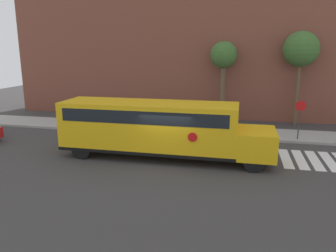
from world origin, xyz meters
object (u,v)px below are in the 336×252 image
(tree_far_sidewalk, at_px, (224,58))
(school_bus, at_px, (157,126))
(stop_sign, at_px, (300,116))
(tree_near_sidewalk, at_px, (301,50))

(tree_far_sidewalk, bearing_deg, school_bus, -106.43)
(stop_sign, distance_m, tree_far_sidewalk, 7.47)
(tree_near_sidewalk, height_order, tree_far_sidewalk, tree_near_sidewalk)
(stop_sign, relative_size, tree_near_sidewalk, 0.37)
(school_bus, xyz_separation_m, tree_near_sidewalk, (8.13, 9.51, 3.81))
(school_bus, bearing_deg, tree_near_sidewalk, 49.47)
(stop_sign, height_order, tree_near_sidewalk, tree_near_sidewalk)
(tree_near_sidewalk, bearing_deg, school_bus, -130.53)
(school_bus, height_order, tree_far_sidewalk, tree_far_sidewalk)
(stop_sign, xyz_separation_m, tree_near_sidewalk, (0.48, 4.79, 3.85))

